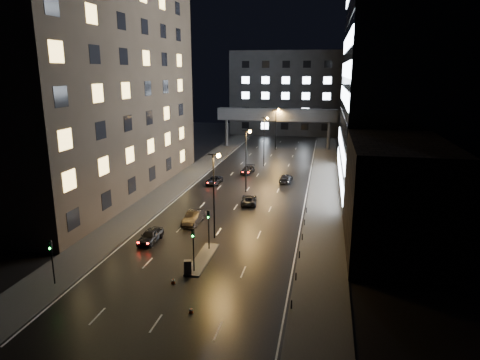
# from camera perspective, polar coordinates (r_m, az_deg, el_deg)

# --- Properties ---
(ground) EXTENTS (160.00, 160.00, 0.00)m
(ground) POSITION_cam_1_polar(r_m,az_deg,el_deg) (80.89, 2.36, 0.66)
(ground) COLOR black
(ground) RESTS_ON ground
(sidewalk_left) EXTENTS (5.00, 110.00, 0.15)m
(sidewalk_left) POSITION_cam_1_polar(r_m,az_deg,el_deg) (79.07, -7.20, 0.29)
(sidewalk_left) COLOR #383533
(sidewalk_left) RESTS_ON ground
(sidewalk_right) EXTENTS (5.00, 110.00, 0.15)m
(sidewalk_right) POSITION_cam_1_polar(r_m,az_deg,el_deg) (75.09, 11.21, -0.63)
(sidewalk_right) COLOR #383533
(sidewalk_right) RESTS_ON ground
(building_left) EXTENTS (15.00, 48.00, 40.00)m
(building_left) POSITION_cam_1_polar(r_m,az_deg,el_deg) (70.78, -18.62, 14.34)
(building_left) COLOR #2D2319
(building_left) RESTS_ON ground
(building_right_low) EXTENTS (10.00, 18.00, 12.00)m
(building_right_low) POSITION_cam_1_polar(r_m,az_deg,el_deg) (49.05, 20.04, -2.05)
(building_right_low) COLOR black
(building_right_low) RESTS_ON ground
(building_right_glass) EXTENTS (20.00, 36.00, 45.00)m
(building_right_glass) POSITION_cam_1_polar(r_m,az_deg,el_deg) (74.81, 22.09, 15.93)
(building_right_glass) COLOR black
(building_right_glass) RESTS_ON ground
(building_far) EXTENTS (34.00, 14.00, 25.00)m
(building_far) POSITION_cam_1_polar(r_m,az_deg,el_deg) (136.35, 6.37, 11.47)
(building_far) COLOR #333335
(building_far) RESTS_ON ground
(skybridge) EXTENTS (30.00, 3.00, 10.00)m
(skybridge) POSITION_cam_1_polar(r_m,az_deg,el_deg) (108.87, 4.94, 8.60)
(skybridge) COLOR #333335
(skybridge) RESTS_ON ground
(median_island) EXTENTS (1.60, 8.00, 0.15)m
(median_island) POSITION_cam_1_polar(r_m,az_deg,el_deg) (45.57, -4.99, -10.40)
(median_island) COLOR #383533
(median_island) RESTS_ON ground
(traffic_signal_near) EXTENTS (0.28, 0.34, 4.40)m
(traffic_signal_near) POSITION_cam_1_polar(r_m,az_deg,el_deg) (46.63, -4.21, -5.78)
(traffic_signal_near) COLOR black
(traffic_signal_near) RESTS_ON median_island
(traffic_signal_far) EXTENTS (0.28, 0.34, 4.40)m
(traffic_signal_far) POSITION_cam_1_polar(r_m,az_deg,el_deg) (41.73, -6.25, -8.31)
(traffic_signal_far) COLOR black
(traffic_signal_far) RESTS_ON median_island
(traffic_signal_corner) EXTENTS (0.28, 0.34, 4.40)m
(traffic_signal_corner) POSITION_cam_1_polar(r_m,az_deg,el_deg) (42.74, -23.83, -9.17)
(traffic_signal_corner) COLOR black
(traffic_signal_corner) RESTS_ON ground
(bollard_row) EXTENTS (0.12, 25.12, 0.90)m
(bollard_row) POSITION_cam_1_polar(r_m,az_deg,el_deg) (47.96, 8.12, -8.70)
(bollard_row) COLOR black
(bollard_row) RESTS_ON ground
(streetlight_near) EXTENTS (1.45, 0.50, 10.15)m
(streetlight_near) POSITION_cam_1_polar(r_m,az_deg,el_deg) (48.87, -3.34, -0.63)
(streetlight_near) COLOR black
(streetlight_near) RESTS_ON ground
(streetlight_mid_a) EXTENTS (1.45, 0.50, 10.15)m
(streetlight_mid_a) POSITION_cam_1_polar(r_m,az_deg,el_deg) (67.92, 0.94, 3.64)
(streetlight_mid_a) COLOR black
(streetlight_mid_a) RESTS_ON ground
(streetlight_mid_b) EXTENTS (1.45, 0.50, 10.15)m
(streetlight_mid_b) POSITION_cam_1_polar(r_m,az_deg,el_deg) (87.40, 3.35, 6.01)
(streetlight_mid_b) COLOR black
(streetlight_mid_b) RESTS_ON ground
(streetlight_far) EXTENTS (1.45, 0.50, 10.15)m
(streetlight_far) POSITION_cam_1_polar(r_m,az_deg,el_deg) (107.07, 4.88, 7.52)
(streetlight_far) COLOR black
(streetlight_far) RESTS_ON ground
(car_away_a) EXTENTS (1.95, 4.51, 1.51)m
(car_away_a) POSITION_cam_1_polar(r_m,az_deg,el_deg) (50.49, -11.87, -7.29)
(car_away_a) COLOR black
(car_away_a) RESTS_ON ground
(car_away_b) EXTENTS (1.82, 5.03, 1.65)m
(car_away_b) POSITION_cam_1_polar(r_m,az_deg,el_deg) (55.46, -6.22, -5.00)
(car_away_b) COLOR black
(car_away_b) RESTS_ON ground
(car_away_c) EXTENTS (2.34, 4.78, 1.31)m
(car_away_c) POSITION_cam_1_polar(r_m,az_deg,el_deg) (74.41, -3.47, -0.05)
(car_away_c) COLOR black
(car_away_c) RESTS_ON ground
(car_away_d) EXTENTS (2.37, 4.85, 1.36)m
(car_away_d) POSITION_cam_1_polar(r_m,az_deg,el_deg) (81.99, 1.01, 1.34)
(car_away_d) COLOR black
(car_away_d) RESTS_ON ground
(car_toward_a) EXTENTS (2.77, 4.95, 1.31)m
(car_toward_a) POSITION_cam_1_polar(r_m,az_deg,el_deg) (63.23, 1.20, -2.63)
(car_toward_a) COLOR black
(car_toward_a) RESTS_ON ground
(car_toward_b) EXTENTS (2.24, 5.06, 1.44)m
(car_toward_b) POSITION_cam_1_polar(r_m,az_deg,el_deg) (75.91, 6.16, 0.23)
(car_toward_b) COLOR black
(car_toward_b) RESTS_ON ground
(utility_cabinet) EXTENTS (0.83, 0.70, 1.37)m
(utility_cabinet) POSITION_cam_1_polar(r_m,az_deg,el_deg) (42.17, -6.98, -11.45)
(utility_cabinet) COLOR #535255
(utility_cabinet) RESTS_ON median_island
(cone_a) EXTENTS (0.49, 0.49, 0.54)m
(cone_a) POSITION_cam_1_polar(r_m,az_deg,el_deg) (41.07, -8.90, -13.14)
(cone_a) COLOR #D9450B
(cone_a) RESTS_ON ground
(cone_b) EXTENTS (0.48, 0.48, 0.46)m
(cone_b) POSITION_cam_1_polar(r_m,az_deg,el_deg) (36.54, -6.54, -16.86)
(cone_b) COLOR #F24C0C
(cone_b) RESTS_ON ground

